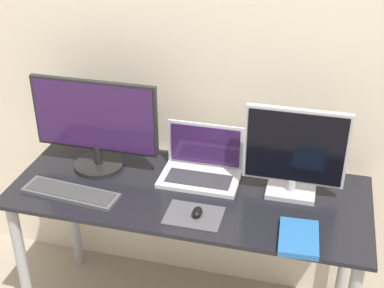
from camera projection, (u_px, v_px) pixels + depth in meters
name	position (u px, v px, depth m)	size (l,w,h in m)	color
wall_back	(210.00, 52.00, 2.35)	(7.00, 0.05, 2.50)	beige
desk	(189.00, 214.00, 2.33)	(1.52, 0.61, 0.76)	black
monitor_left	(95.00, 124.00, 2.34)	(0.57, 0.22, 0.42)	black
monitor_right	(295.00, 153.00, 2.16)	(0.41, 0.14, 0.39)	#B2B2B7
laptop	(202.00, 165.00, 2.35)	(0.34, 0.22, 0.23)	silver
keyboard	(71.00, 193.00, 2.24)	(0.43, 0.16, 0.02)	#4C4C51
mousepad	(194.00, 216.00, 2.11)	(0.22, 0.17, 0.00)	#47474C
mouse	(197.00, 212.00, 2.10)	(0.04, 0.06, 0.03)	black
book	(299.00, 238.00, 1.98)	(0.16, 0.22, 0.02)	#235B9E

